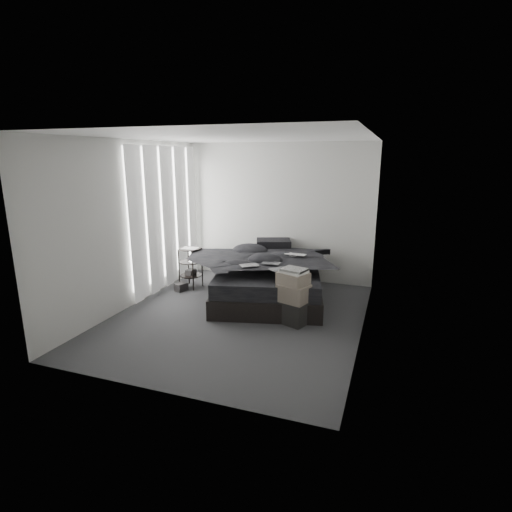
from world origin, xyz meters
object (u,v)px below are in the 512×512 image
(bed, at_px, (269,289))
(side_stand, at_px, (191,268))
(box_lower, at_px, (293,312))
(laptop, at_px, (294,251))

(bed, height_order, side_stand, side_stand)
(box_lower, bearing_deg, side_stand, 156.52)
(laptop, xyz_separation_m, box_lower, (0.26, -1.04, -0.65))
(laptop, bearing_deg, bed, -154.50)
(bed, height_order, box_lower, box_lower)
(side_stand, height_order, box_lower, side_stand)
(laptop, xyz_separation_m, side_stand, (-1.91, -0.10, -0.45))
(box_lower, bearing_deg, laptop, 103.92)
(laptop, bearing_deg, box_lower, -71.78)
(laptop, distance_m, box_lower, 1.25)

